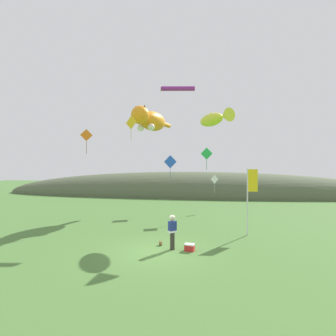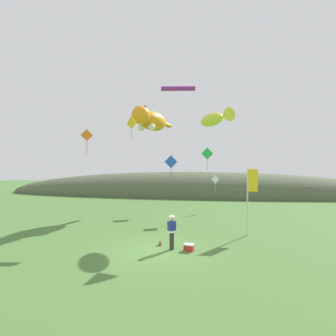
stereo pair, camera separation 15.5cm
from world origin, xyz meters
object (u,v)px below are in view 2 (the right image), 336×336
at_px(kite_diamond_gold, 131,123).
at_px(festival_attendant, 172,231).
at_px(kite_fish_windsock, 214,119).
at_px(kite_spool, 160,243).
at_px(kite_diamond_orange, 87,136).
at_px(kite_giant_cat, 151,121).
at_px(picnic_cooler, 189,247).
at_px(kite_diamond_blue, 171,162).
at_px(festival_banner_pole, 250,192).
at_px(kite_tube_streamer, 178,89).
at_px(kite_diamond_green, 207,154).
at_px(kite_diamond_white, 215,180).

bearing_deg(kite_diamond_gold, festival_attendant, -57.72).
bearing_deg(kite_fish_windsock, kite_diamond_gold, 165.02).
xyz_separation_m(kite_spool, kite_diamond_orange, (-5.91, 3.21, 6.37)).
bearing_deg(kite_diamond_orange, kite_spool, -28.47).
bearing_deg(kite_giant_cat, picnic_cooler, -66.90).
distance_m(kite_spool, picnic_cooler, 1.77).
bearing_deg(kite_diamond_blue, festival_attendant, -80.92).
height_order(kite_giant_cat, kite_fish_windsock, kite_giant_cat).
xyz_separation_m(festival_banner_pole, kite_diamond_blue, (-6.19, 7.62, 2.00)).
xyz_separation_m(kite_giant_cat, kite_fish_windsock, (5.81, -5.34, -0.97)).
distance_m(kite_spool, kite_diamond_blue, 11.55).
bearing_deg(kite_spool, kite_diamond_orange, 151.53).
xyz_separation_m(picnic_cooler, kite_tube_streamer, (-1.55, 7.34, 10.35)).
relative_size(kite_fish_windsock, kite_diamond_green, 1.70).
bearing_deg(kite_diamond_white, kite_fish_windsock, -91.28).
xyz_separation_m(festival_banner_pole, kite_tube_streamer, (-5.06, 3.75, 7.77)).
bearing_deg(kite_diamond_blue, kite_diamond_gold, -120.66).
distance_m(kite_diamond_blue, kite_diamond_green, 3.89).
xyz_separation_m(kite_spool, kite_diamond_blue, (-1.05, 10.53, 4.63)).
relative_size(picnic_cooler, festival_banner_pole, 0.13).
distance_m(picnic_cooler, kite_tube_streamer, 12.78).
distance_m(picnic_cooler, kite_diamond_blue, 12.40).
xyz_separation_m(picnic_cooler, kite_diamond_gold, (-5.22, 6.92, 7.64)).
relative_size(picnic_cooler, kite_diamond_orange, 0.31).
relative_size(festival_attendant, kite_diamond_white, 1.00).
height_order(kite_tube_streamer, kite_diamond_gold, kite_tube_streamer).
distance_m(kite_spool, festival_banner_pole, 6.47).
height_order(festival_attendant, picnic_cooler, festival_attendant).
relative_size(festival_attendant, picnic_cooler, 3.26).
xyz_separation_m(kite_fish_windsock, kite_diamond_gold, (-6.55, 1.75, 0.17)).
bearing_deg(kite_giant_cat, kite_spool, -73.82).
height_order(festival_attendant, kite_giant_cat, kite_giant_cat).
bearing_deg(kite_diamond_orange, kite_giant_cat, 65.19).
xyz_separation_m(picnic_cooler, kite_diamond_blue, (-2.68, 11.21, 4.57)).
relative_size(festival_attendant, kite_giant_cat, 0.26).
bearing_deg(kite_giant_cat, kite_diamond_white, 19.29).
distance_m(kite_diamond_blue, kite_diamond_white, 4.72).
xyz_separation_m(kite_giant_cat, kite_diamond_blue, (1.80, 0.70, -3.86)).
bearing_deg(festival_banner_pole, kite_diamond_gold, 159.13).
relative_size(festival_attendant, kite_diamond_orange, 1.01).
bearing_deg(picnic_cooler, kite_tube_streamer, 101.90).
bearing_deg(kite_giant_cat, festival_banner_pole, -40.88).
xyz_separation_m(picnic_cooler, kite_giant_cat, (-4.48, 10.51, 8.44)).
bearing_deg(kite_diamond_green, kite_fish_windsock, -82.62).
relative_size(kite_giant_cat, kite_tube_streamer, 2.46).
relative_size(kite_giant_cat, kite_diamond_white, 3.83).
bearing_deg(kite_diamond_blue, kite_diamond_white, 18.41).
xyz_separation_m(kite_fish_windsock, kite_diamond_green, (-0.57, 4.36, -2.23)).
distance_m(picnic_cooler, kite_diamond_white, 13.01).
bearing_deg(kite_spool, festival_attendant, -39.65).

